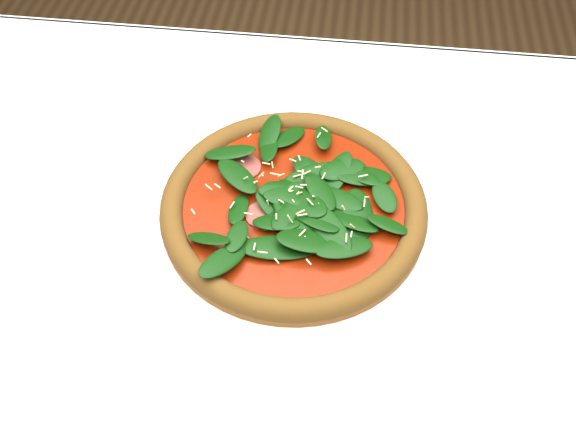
# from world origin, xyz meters

# --- Properties ---
(dining_table) EXTENTS (1.21, 0.81, 0.75)m
(dining_table) POSITION_xyz_m (0.00, 0.00, 0.65)
(dining_table) COLOR white
(dining_table) RESTS_ON ground
(plate) EXTENTS (0.37, 0.37, 0.02)m
(plate) POSITION_xyz_m (0.00, 0.03, 0.76)
(plate) COLOR white
(plate) RESTS_ON dining_table
(pizza) EXTENTS (0.39, 0.39, 0.04)m
(pizza) POSITION_xyz_m (0.00, 0.03, 0.78)
(pizza) COLOR #9F6426
(pizza) RESTS_ON plate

